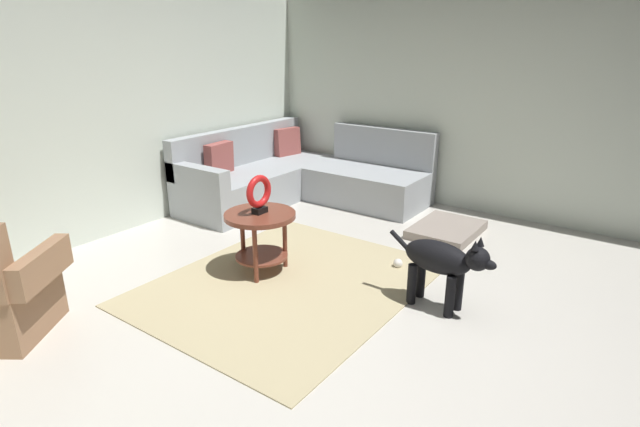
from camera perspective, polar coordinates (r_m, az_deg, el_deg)
name	(u,v)px	position (r m, az deg, el deg)	size (l,w,h in m)	color
ground_plane	(351,323)	(3.73, 3.54, -12.44)	(6.00, 6.00, 0.10)	beige
wall_back	(96,101)	(5.37, -24.31, 11.67)	(6.00, 0.12, 2.70)	silver
wall_right	(498,94)	(5.91, 19.68, 12.79)	(0.12, 6.00, 2.70)	silver
area_rug	(289,283)	(4.16, -3.56, -7.95)	(2.30, 1.90, 0.01)	tan
sectional_couch	(299,178)	(6.18, -2.41, 4.07)	(2.20, 2.25, 0.88)	#9EA3A8
side_table	(260,227)	(4.22, -6.84, -1.52)	(0.60, 0.60, 0.54)	brown
torus_sculpture	(259,193)	(4.13, -7.00, 2.30)	(0.28, 0.08, 0.33)	black
dog_bed_mat	(447,230)	(5.33, 14.29, -1.79)	(0.80, 0.60, 0.09)	gray
dog	(442,262)	(3.75, 13.85, -5.40)	(0.26, 0.85, 0.63)	black
dog_toy_ball	(398,263)	(4.47, 8.93, -5.65)	(0.08, 0.08, 0.08)	silver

